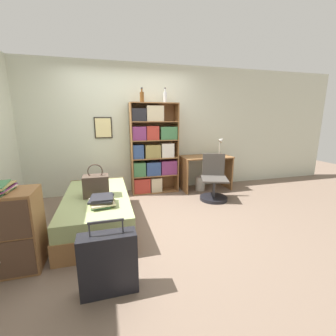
% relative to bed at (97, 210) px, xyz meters
% --- Properties ---
extents(ground_plane, '(14.00, 14.00, 0.00)m').
position_rel_bed_xyz_m(ground_plane, '(0.66, -0.02, -0.23)').
color(ground_plane, '#756051').
extents(wall_back, '(10.00, 0.09, 2.60)m').
position_rel_bed_xyz_m(wall_back, '(0.66, 1.47, 1.07)').
color(wall_back, beige).
rests_on(wall_back, ground_plane).
extents(bed, '(0.92, 1.84, 0.46)m').
position_rel_bed_xyz_m(bed, '(0.00, 0.00, 0.00)').
color(bed, olive).
rests_on(bed, ground_plane).
extents(handbag, '(0.35, 0.24, 0.46)m').
position_rel_bed_xyz_m(handbag, '(0.01, -0.05, 0.39)').
color(handbag, '#47382D').
rests_on(handbag, bed).
extents(book_stack_on_bed, '(0.34, 0.39, 0.12)m').
position_rel_bed_xyz_m(book_stack_on_bed, '(0.08, -0.43, 0.29)').
color(book_stack_on_bed, '#334C84').
rests_on(book_stack_on_bed, bed).
extents(suitcase, '(0.50, 0.19, 0.70)m').
position_rel_bed_xyz_m(suitcase, '(0.14, -1.41, 0.06)').
color(suitcase, black).
rests_on(suitcase, ground_plane).
extents(dresser, '(0.64, 0.45, 0.84)m').
position_rel_bed_xyz_m(dresser, '(-0.86, -0.80, 0.19)').
color(dresser, olive).
rests_on(dresser, ground_plane).
extents(bookcase, '(0.96, 0.34, 1.83)m').
position_rel_bed_xyz_m(bookcase, '(1.09, 1.25, 0.66)').
color(bookcase, olive).
rests_on(bookcase, ground_plane).
extents(bottle_green, '(0.08, 0.08, 0.27)m').
position_rel_bed_xyz_m(bottle_green, '(0.90, 1.22, 1.71)').
color(bottle_green, brown).
rests_on(bottle_green, bookcase).
extents(bottle_brown, '(0.07, 0.07, 0.29)m').
position_rel_bed_xyz_m(bottle_brown, '(1.37, 1.26, 1.72)').
color(bottle_brown, '#B7BCC1').
rests_on(bottle_brown, bookcase).
extents(desk, '(1.06, 0.57, 0.73)m').
position_rel_bed_xyz_m(desk, '(2.24, 1.14, 0.27)').
color(desk, olive).
rests_on(desk, ground_plane).
extents(desk_lamp, '(0.18, 0.14, 0.42)m').
position_rel_bed_xyz_m(desk_lamp, '(2.59, 1.14, 0.78)').
color(desk_lamp, '#ADA89E').
rests_on(desk_lamp, desk).
extents(desk_chair, '(0.61, 0.61, 0.86)m').
position_rel_bed_xyz_m(desk_chair, '(2.13, 0.51, 0.04)').
color(desk_chair, black).
rests_on(desk_chair, ground_plane).
extents(waste_bin, '(0.20, 0.20, 0.30)m').
position_rel_bed_xyz_m(waste_bin, '(2.10, 1.08, -0.08)').
color(waste_bin, '#B7B2A8').
rests_on(waste_bin, ground_plane).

